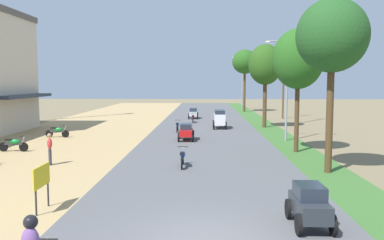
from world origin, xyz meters
name	(u,v)px	position (x,y,z in m)	size (l,w,h in m)	color
parked_motorbike_third	(14,143)	(-11.55, 13.64, 0.55)	(1.80, 0.54, 0.94)	black
parked_motorbike_fourth	(58,131)	(-11.17, 19.95, 0.55)	(1.80, 0.54, 0.94)	black
street_signboard	(42,179)	(-5.34, 2.43, 1.11)	(0.06, 1.30, 1.50)	#262628
pedestrian_on_shoulder	(50,147)	(-7.87, 9.75, 0.96)	(0.37, 0.43, 1.62)	#33333D
median_tree_nearest	(332,37)	(5.72, 8.47, 6.30)	(3.24, 3.24, 7.97)	#4C351E
median_tree_second	(298,59)	(5.47, 14.04, 5.58)	(3.01, 3.01, 7.34)	#4C351E
median_tree_third	(265,65)	(5.50, 27.31, 5.78)	(3.08, 3.08, 7.63)	#4C351E
median_tree_fourth	(245,62)	(5.57, 47.26, 6.99)	(3.50, 3.50, 8.67)	#4C351E
streetlamp_near	(287,82)	(5.80, 18.87, 4.25)	(3.16, 0.20, 7.21)	gray
streetlamp_mid	(242,79)	(5.80, 53.43, 4.73)	(3.16, 0.20, 8.15)	gray
utility_pole_near	(283,77)	(9.02, 37.02, 4.76)	(1.80, 0.20, 9.14)	brown
utility_pole_far	(297,75)	(9.28, 31.44, 4.93)	(1.80, 0.20, 9.49)	brown
car_hatchback_charcoal	(309,204)	(3.00, 1.19, 0.75)	(1.04, 2.00, 1.23)	#282D33
car_sedan_red	(186,131)	(-1.35, 18.67, 0.74)	(1.10, 2.26, 1.19)	red
car_van_white	(220,118)	(1.31, 26.19, 1.02)	(1.19, 2.41, 1.67)	silver
car_sedan_silver	(193,113)	(-1.32, 36.07, 0.74)	(1.10, 2.26, 1.19)	#B7BCC1
motorbike_ahead_second	(182,157)	(-1.13, 9.46, 0.57)	(0.54, 1.80, 0.94)	black
motorbike_ahead_third	(177,126)	(-2.32, 23.74, 0.57)	(0.54, 1.80, 0.94)	black
motorbike_ahead_fourth	(193,118)	(-1.23, 31.41, 0.57)	(0.54, 1.80, 0.94)	black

